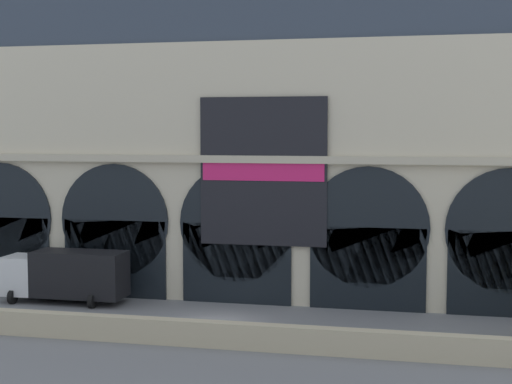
{
  "coord_description": "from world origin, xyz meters",
  "views": [
    {
      "loc": [
        11.06,
        -38.69,
        10.25
      ],
      "look_at": [
        1.17,
        5.0,
        6.67
      ],
      "focal_mm": 53.8,
      "sensor_mm": 36.0,
      "label": 1
    }
  ],
  "objects": [
    {
      "name": "quay_parapet_wall",
      "position": [
        0.0,
        -4.29,
        0.61
      ],
      "size": [
        90.0,
        0.7,
        1.23
      ],
      "primitive_type": "cube",
      "color": "#BCAD8C",
      "rests_on": "ground"
    },
    {
      "name": "station_building",
      "position": [
        0.04,
        7.5,
        9.13
      ],
      "size": [
        47.89,
        5.44,
        18.77
      ],
      "color": "beige",
      "rests_on": "ground"
    },
    {
      "name": "box_truck_midwest",
      "position": [
        -10.0,
        2.89,
        1.7
      ],
      "size": [
        7.5,
        2.91,
        3.12
      ],
      "color": "white",
      "rests_on": "ground"
    },
    {
      "name": "ground_plane",
      "position": [
        0.0,
        0.0,
        0.0
      ],
      "size": [
        200.0,
        200.0,
        0.0
      ],
      "primitive_type": "plane",
      "color": "slate"
    }
  ]
}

